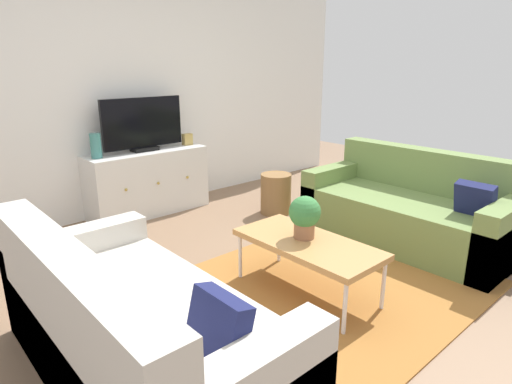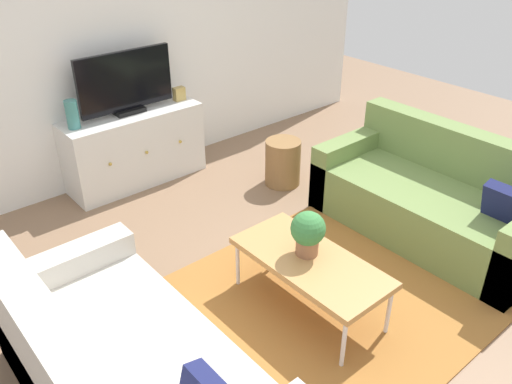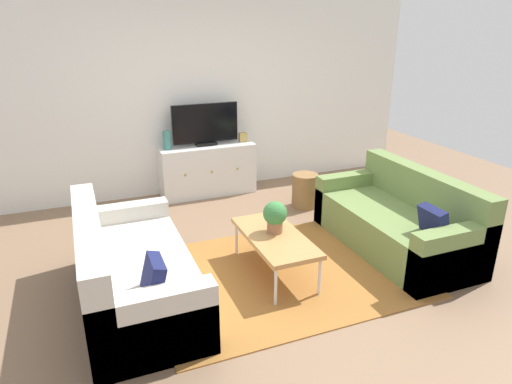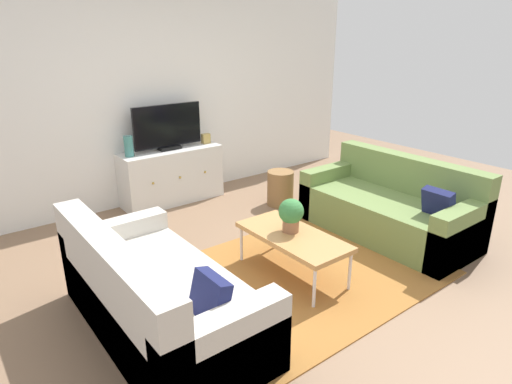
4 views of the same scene
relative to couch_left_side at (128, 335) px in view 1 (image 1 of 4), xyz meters
name	(u,v)px [view 1 (image 1 of 4)]	position (x,y,z in m)	size (l,w,h in m)	color
ground_plane	(300,285)	(1.44, 0.10, -0.28)	(10.00, 10.00, 0.00)	#84664C
wall_back	(131,89)	(1.44, 2.65, 1.07)	(6.40, 0.12, 2.70)	white
area_rug	(315,291)	(1.44, -0.05, -0.28)	(2.50, 1.90, 0.01)	#9E662D
couch_left_side	(128,335)	(0.00, 0.00, 0.00)	(0.90, 1.86, 0.84)	beige
couch_right_side	(412,211)	(2.87, 0.00, 0.00)	(0.90, 1.86, 0.84)	olive
coffee_table	(308,245)	(1.38, -0.01, 0.10)	(0.51, 1.08, 0.41)	#B7844C
potted_plant	(305,215)	(1.41, 0.05, 0.30)	(0.23, 0.23, 0.31)	#936042
tv_console	(148,182)	(1.41, 2.37, 0.07)	(1.32, 0.47, 0.71)	silver
flat_screen_tv	(143,125)	(1.41, 2.39, 0.71)	(0.92, 0.16, 0.57)	black
glass_vase	(96,146)	(0.87, 2.37, 0.55)	(0.11, 0.11, 0.25)	teal
mantel_clock	(187,139)	(1.95, 2.37, 0.49)	(0.11, 0.07, 0.13)	tan
wicker_basket	(276,194)	(2.46, 1.41, -0.06)	(0.34, 0.34, 0.45)	olive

